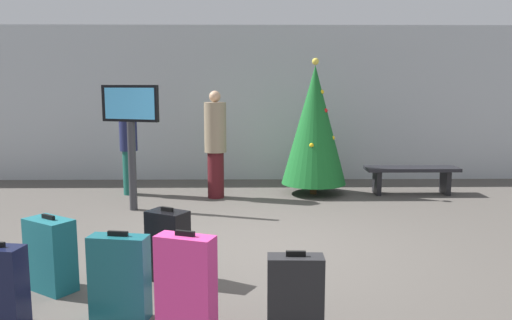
# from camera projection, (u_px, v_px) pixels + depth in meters

# --- Properties ---
(ground_plane) EXTENTS (16.00, 16.00, 0.00)m
(ground_plane) POSITION_uv_depth(u_px,v_px,m) (251.00, 249.00, 6.08)
(ground_plane) COLOR #514C47
(back_wall) EXTENTS (16.00, 0.20, 3.07)m
(back_wall) POSITION_uv_depth(u_px,v_px,m) (250.00, 104.00, 10.39)
(back_wall) COLOR #B7BCC1
(back_wall) RESTS_ON ground_plane
(holiday_tree) EXTENTS (1.13, 1.13, 2.37)m
(holiday_tree) POSITION_uv_depth(u_px,v_px,m) (314.00, 125.00, 8.97)
(holiday_tree) COLOR #4C3319
(holiday_tree) RESTS_ON ground_plane
(flight_info_kiosk) EXTENTS (0.90, 0.36, 1.91)m
(flight_info_kiosk) POSITION_uv_depth(u_px,v_px,m) (131.00, 123.00, 7.79)
(flight_info_kiosk) COLOR #333338
(flight_info_kiosk) RESTS_ON ground_plane
(waiting_bench) EXTENTS (1.62, 0.44, 0.48)m
(waiting_bench) POSITION_uv_depth(u_px,v_px,m) (412.00, 174.00, 9.09)
(waiting_bench) COLOR black
(waiting_bench) RESTS_ON ground_plane
(traveller_0) EXTENTS (0.39, 0.39, 1.79)m
(traveller_0) POSITION_uv_depth(u_px,v_px,m) (128.00, 140.00, 8.97)
(traveller_0) COLOR #19594C
(traveller_0) RESTS_ON ground_plane
(traveller_1) EXTENTS (0.43, 0.43, 1.82)m
(traveller_1) POSITION_uv_depth(u_px,v_px,m) (215.00, 142.00, 8.71)
(traveller_1) COLOR #4C1419
(traveller_1) RESTS_ON ground_plane
(suitcase_0) EXTENTS (0.46, 0.40, 0.74)m
(suitcase_0) POSITION_uv_depth(u_px,v_px,m) (168.00, 246.00, 5.09)
(suitcase_0) COLOR black
(suitcase_0) RESTS_ON ground_plane
(suitcase_1) EXTENTS (0.53, 0.48, 0.73)m
(suitcase_1) POSITION_uv_depth(u_px,v_px,m) (51.00, 255.00, 4.84)
(suitcase_1) COLOR #19606B
(suitcase_1) RESTS_ON ground_plane
(suitcase_2) EXTENTS (0.51, 0.26, 0.75)m
(suitcase_2) POSITION_uv_depth(u_px,v_px,m) (120.00, 277.00, 4.25)
(suitcase_2) COLOR #19606B
(suitcase_2) RESTS_ON ground_plane
(suitcase_3) EXTENTS (0.49, 0.33, 0.84)m
(suitcase_3) POSITION_uv_depth(u_px,v_px,m) (186.00, 286.00, 3.94)
(suitcase_3) COLOR #E5388C
(suitcase_3) RESTS_ON ground_plane
(suitcase_5) EXTENTS (0.43, 0.20, 0.69)m
(suitcase_5) POSITION_uv_depth(u_px,v_px,m) (295.00, 297.00, 3.93)
(suitcase_5) COLOR #232326
(suitcase_5) RESTS_ON ground_plane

